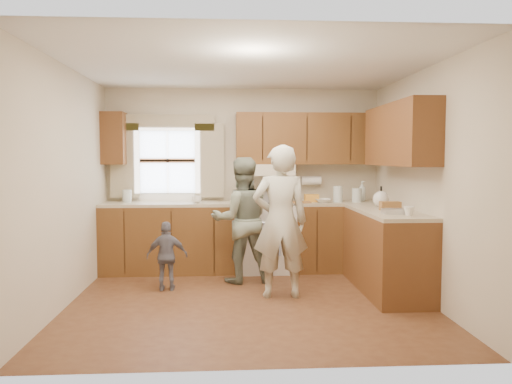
{
  "coord_description": "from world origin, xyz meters",
  "views": [
    {
      "loc": [
        -0.24,
        -5.27,
        1.55
      ],
      "look_at": [
        0.1,
        0.4,
        1.15
      ],
      "focal_mm": 35.0,
      "sensor_mm": 36.0,
      "label": 1
    }
  ],
  "objects": [
    {
      "name": "room",
      "position": [
        0.0,
        0.0,
        1.25
      ],
      "size": [
        3.8,
        3.8,
        3.8
      ],
      "color": "#4E2A18",
      "rests_on": "ground"
    },
    {
      "name": "child",
      "position": [
        -0.93,
        0.49,
        0.4
      ],
      "size": [
        0.48,
        0.21,
        0.8
      ],
      "primitive_type": "imported",
      "rotation": [
        0.0,
        0.0,
        3.18
      ],
      "color": "slate",
      "rests_on": "ground"
    },
    {
      "name": "kitchen_fixtures",
      "position": [
        0.61,
        1.08,
        0.84
      ],
      "size": [
        3.8,
        2.25,
        2.15
      ],
      "color": "#44250E",
      "rests_on": "ground"
    },
    {
      "name": "stove",
      "position": [
        0.3,
        1.44,
        0.47
      ],
      "size": [
        0.76,
        0.67,
        1.07
      ],
      "color": "silver",
      "rests_on": "ground"
    },
    {
      "name": "woman_left",
      "position": [
        0.35,
        0.14,
        0.84
      ],
      "size": [
        0.62,
        0.41,
        1.68
      ],
      "primitive_type": "imported",
      "rotation": [
        0.0,
        0.0,
        3.16
      ],
      "color": "beige",
      "rests_on": "ground"
    },
    {
      "name": "woman_right",
      "position": [
        -0.05,
        0.85,
        0.77
      ],
      "size": [
        0.83,
        0.7,
        1.55
      ],
      "primitive_type": "imported",
      "rotation": [
        0.0,
        0.0,
        3.3
      ],
      "color": "#2C462F",
      "rests_on": "ground"
    }
  ]
}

